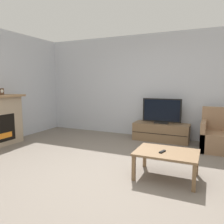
{
  "coord_description": "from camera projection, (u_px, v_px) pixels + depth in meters",
  "views": [
    {
      "loc": [
        1.33,
        -2.97,
        1.43
      ],
      "look_at": [
        -0.48,
        1.02,
        0.85
      ],
      "focal_mm": 35.0,
      "sensor_mm": 36.0,
      "label": 1
    }
  ],
  "objects": [
    {
      "name": "ground_plane",
      "position": [
        113.0,
        175.0,
        3.42
      ],
      "size": [
        24.0,
        24.0,
        0.0
      ],
      "primitive_type": "plane",
      "color": "slate"
    },
    {
      "name": "armchair",
      "position": [
        218.0,
        137.0,
        4.65
      ],
      "size": [
        0.7,
        0.76,
        0.91
      ],
      "color": "#937051",
      "rests_on": "ground"
    },
    {
      "name": "tv_stand",
      "position": [
        161.0,
        132.0,
        5.47
      ],
      "size": [
        1.35,
        0.52,
        0.44
      ],
      "color": "brown",
      "rests_on": "ground"
    },
    {
      "name": "tv",
      "position": [
        162.0,
        112.0,
        5.4
      ],
      "size": [
        0.95,
        0.18,
        0.62
      ],
      "color": "black",
      "rests_on": "tv_stand"
    },
    {
      "name": "coffee_table",
      "position": [
        167.0,
        155.0,
        3.29
      ],
      "size": [
        0.92,
        0.67,
        0.41
      ],
      "color": "brown",
      "rests_on": "ground"
    },
    {
      "name": "mantel_clock",
      "position": [
        1.0,
        92.0,
        4.96
      ],
      "size": [
        0.08,
        0.11,
        0.15
      ],
      "color": "brown",
      "rests_on": "fireplace"
    },
    {
      "name": "remote",
      "position": [
        162.0,
        152.0,
        3.25
      ],
      "size": [
        0.08,
        0.16,
        0.02
      ],
      "rotation": [
        0.0,
        0.0,
        -0.29
      ],
      "color": "black",
      "rests_on": "coffee_table"
    },
    {
      "name": "wall_back",
      "position": [
        156.0,
        86.0,
        5.72
      ],
      "size": [
        12.0,
        0.06,
        2.7
      ],
      "color": "silver",
      "rests_on": "ground"
    }
  ]
}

